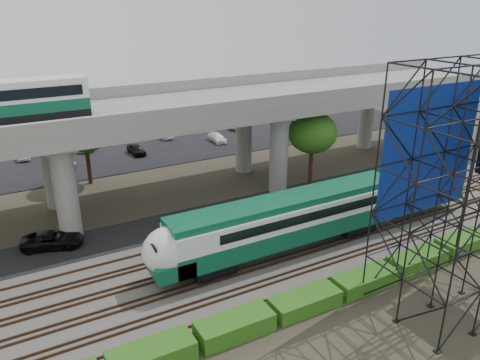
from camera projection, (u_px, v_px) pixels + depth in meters
ground at (256, 279)px, 32.50m from camera, size 140.00×140.00×0.00m
ballast_bed at (242, 265)px, 34.09m from camera, size 90.00×12.00×0.20m
service_road at (195, 220)px, 41.03m from camera, size 90.00×5.00×0.08m
parking_lot at (121, 149)px, 60.17m from camera, size 90.00×18.00×0.08m
harbor_water at (84, 115)px, 78.09m from camera, size 140.00×40.00×0.03m
rail_tracks at (242, 263)px, 34.02m from camera, size 90.00×9.52×0.16m
commuter_train at (312, 213)px, 35.84m from camera, size 29.30×3.06×4.30m
overpass at (157, 117)px, 42.11m from camera, size 80.00×12.00×12.40m
scaffold_tower at (467, 193)px, 27.62m from camera, size 9.36×6.36×15.00m
hedge_strip at (305, 301)px, 29.25m from camera, size 34.60×1.80×1.20m
trees at (119, 151)px, 41.52m from camera, size 40.94×16.94×7.69m
suv at (52, 240)px, 36.33m from camera, size 5.08×3.46×1.29m
parked_cars at (126, 144)px, 60.07m from camera, size 39.19×9.27×1.24m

